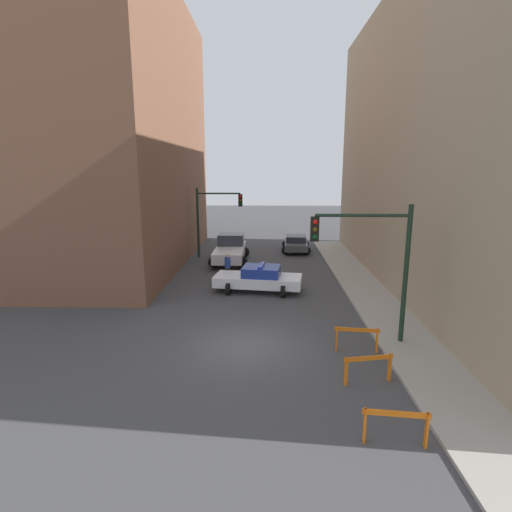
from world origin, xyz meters
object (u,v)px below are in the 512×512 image
traffic_light_near (375,253)px  pedestrian_crossing (228,267)px  white_truck (230,249)px  police_car (259,278)px  parked_car_near (296,243)px  barrier_back (357,335)px  traffic_light_far (212,212)px  barrier_front (396,422)px  barrier_mid (368,365)px

traffic_light_near → pedestrian_crossing: size_ratio=3.13×
traffic_light_near → white_truck: bearing=115.6°
police_car → parked_car_near: size_ratio=1.12×
traffic_light_near → barrier_back: bearing=-133.8°
traffic_light_far → white_truck: bearing=-46.3°
traffic_light_near → white_truck: (-6.59, 13.75, -2.62)m
white_truck → parked_car_near: bearing=37.7°
police_car → parked_car_near: (2.80, 11.05, -0.05)m
traffic_light_near → pedestrian_crossing: (-6.28, 8.58, -2.67)m
parked_car_near → barrier_back: size_ratio=2.75×
parked_car_near → barrier_front: parked_car_near is taller
traffic_light_near → traffic_light_far: 17.24m
parked_car_near → barrier_back: bearing=-84.1°
traffic_light_near → pedestrian_crossing: 10.96m
traffic_light_far → pedestrian_crossing: (1.75, -6.68, -2.54)m
police_car → parked_car_near: 11.40m
traffic_light_far → pedestrian_crossing: size_ratio=3.13×
pedestrian_crossing → barrier_mid: bearing=0.9°
white_truck → barrier_mid: 17.65m
police_car → pedestrian_crossing: bearing=51.2°
traffic_light_far → barrier_mid: (7.24, -18.17, -2.78)m
traffic_light_far → barrier_back: traffic_light_far is taller
traffic_light_far → police_car: bearing=-67.2°
traffic_light_far → barrier_front: traffic_light_far is taller
white_truck → traffic_light_far: bearing=133.5°
barrier_back → pedestrian_crossing: bearing=121.2°
police_car → white_truck: 7.49m
barrier_mid → barrier_front: bearing=-91.1°
traffic_light_far → police_car: 9.77m
white_truck → barrier_front: 20.36m
white_truck → barrier_mid: white_truck is taller
barrier_front → pedestrian_crossing: bearing=110.7°
police_car → barrier_back: (3.72, -7.28, -0.11)m
traffic_light_near → barrier_back: traffic_light_near is taller
barrier_front → barrier_mid: bearing=88.9°
white_truck → barrier_front: size_ratio=3.39×
traffic_light_near → barrier_mid: bearing=-105.2°
barrier_front → white_truck: bearing=106.4°
parked_car_near → barrier_mid: parked_car_near is taller
traffic_light_near → barrier_mid: size_ratio=3.29×
traffic_light_far → barrier_front: (7.18, -21.04, -2.78)m
parked_car_near → traffic_light_far: bearing=-156.6°
police_car → barrier_back: police_car is taller
traffic_light_far → parked_car_near: (6.45, 2.39, -2.72)m
police_car → traffic_light_far: bearing=30.4°
barrier_mid → barrier_back: size_ratio=0.99×
barrier_front → barrier_back: (0.19, 5.10, 0.00)m
white_truck → pedestrian_crossing: white_truck is taller
pedestrian_crossing → traffic_light_near: bearing=11.6°
white_truck → barrier_mid: size_ratio=3.42×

